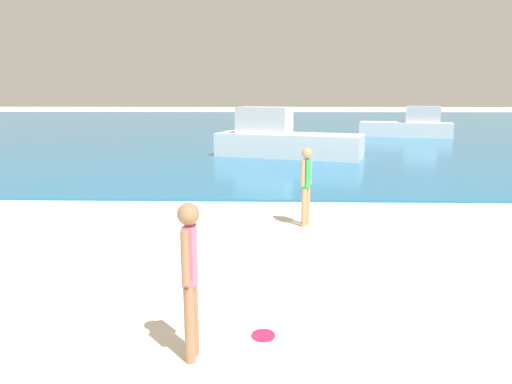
# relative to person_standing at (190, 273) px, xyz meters

# --- Properties ---
(water) EXTENTS (160.00, 60.00, 0.06)m
(water) POSITION_rel_person_standing_xyz_m (0.78, 37.05, -0.89)
(water) COLOR #1E6B9E
(water) RESTS_ON ground
(person_standing) EXTENTS (0.21, 0.37, 1.62)m
(person_standing) POSITION_rel_person_standing_xyz_m (0.00, 0.00, 0.00)
(person_standing) COLOR #936B4C
(person_standing) RESTS_ON ground
(frisbee) EXTENTS (0.26, 0.26, 0.03)m
(frisbee) POSITION_rel_person_standing_xyz_m (0.72, 0.45, -0.91)
(frisbee) COLOR #E51E4C
(frisbee) RESTS_ON ground
(person_distant) EXTENTS (0.24, 0.32, 1.60)m
(person_distant) POSITION_rel_person_standing_xyz_m (1.51, 4.93, -0.01)
(person_distant) COLOR tan
(person_distant) RESTS_ON ground
(boat_near) EXTENTS (6.35, 3.71, 2.05)m
(boat_near) POSITION_rel_person_standing_xyz_m (1.36, 15.40, -0.15)
(boat_near) COLOR white
(boat_near) RESTS_ON water
(boat_far) EXTENTS (5.76, 3.17, 1.87)m
(boat_far) POSITION_rel_person_standing_xyz_m (9.43, 25.14, -0.22)
(boat_far) COLOR white
(boat_far) RESTS_ON water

